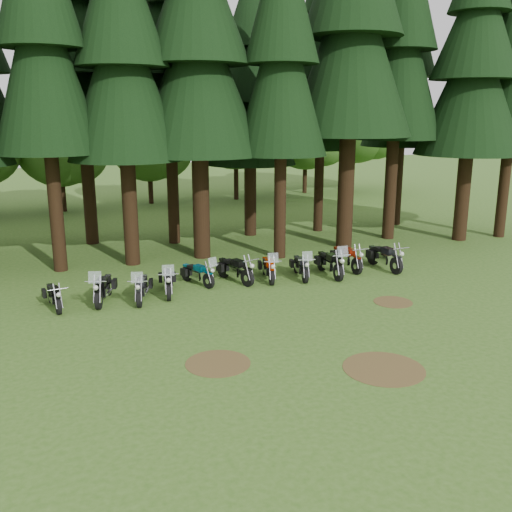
% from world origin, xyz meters
% --- Properties ---
extents(ground, '(120.00, 120.00, 0.00)m').
position_xyz_m(ground, '(0.00, 0.00, 0.00)').
color(ground, '#315718').
rests_on(ground, ground).
extents(pine_front_3, '(4.32, 4.32, 17.57)m').
position_xyz_m(pine_front_3, '(-6.29, 9.51, 10.52)').
color(pine_front_3, black).
rests_on(pine_front_3, ground).
extents(pine_front_4, '(4.95, 4.95, 16.33)m').
position_xyz_m(pine_front_4, '(-3.21, 9.40, 9.78)').
color(pine_front_4, black).
rests_on(pine_front_4, ground).
extents(pine_front_5, '(5.81, 5.81, 16.72)m').
position_xyz_m(pine_front_5, '(0.07, 9.44, 10.01)').
color(pine_front_5, black).
rests_on(pine_front_5, ground).
extents(pine_front_6, '(4.15, 4.15, 16.75)m').
position_xyz_m(pine_front_6, '(3.43, 8.02, 10.03)').
color(pine_front_6, black).
rests_on(pine_front_6, ground).
extents(pine_front_7, '(5.98, 5.98, 19.41)m').
position_xyz_m(pine_front_7, '(7.37, 8.76, 11.62)').
color(pine_front_7, black).
rests_on(pine_front_7, ground).
extents(pine_front_8, '(4.79, 4.79, 18.63)m').
position_xyz_m(pine_front_8, '(10.62, 9.61, 11.15)').
color(pine_front_8, black).
rests_on(pine_front_8, ground).
extents(pine_front_9, '(5.44, 5.44, 15.89)m').
position_xyz_m(pine_front_9, '(13.94, 7.83, 9.51)').
color(pine_front_9, black).
rests_on(pine_front_9, ground).
extents(pine_back_2, '(4.85, 4.85, 16.30)m').
position_xyz_m(pine_back_2, '(-4.38, 14.40, 9.76)').
color(pine_back_2, black).
rests_on(pine_back_2, ground).
extents(pine_back_3, '(4.35, 4.35, 16.20)m').
position_xyz_m(pine_back_3, '(-0.37, 12.94, 9.70)').
color(pine_back_3, black).
rests_on(pine_back_3, ground).
extents(pine_back_4, '(4.94, 4.94, 13.78)m').
position_xyz_m(pine_back_4, '(4.04, 13.25, 8.25)').
color(pine_back_4, black).
rests_on(pine_back_4, ground).
extents(pine_back_5, '(3.94, 3.94, 16.33)m').
position_xyz_m(pine_back_5, '(8.07, 12.86, 9.78)').
color(pine_back_5, black).
rests_on(pine_back_5, ground).
extents(pine_back_6, '(4.59, 4.59, 16.58)m').
position_xyz_m(pine_back_6, '(13.36, 12.79, 9.93)').
color(pine_back_6, black).
rests_on(pine_back_6, ground).
extents(decid_3, '(6.12, 5.95, 7.65)m').
position_xyz_m(decid_3, '(-4.71, 25.13, 4.51)').
color(decid_3, black).
rests_on(decid_3, ground).
extents(decid_4, '(5.93, 5.76, 7.41)m').
position_xyz_m(decid_4, '(1.58, 26.32, 4.37)').
color(decid_4, black).
rests_on(decid_4, ground).
extents(decid_5, '(8.45, 8.21, 10.56)m').
position_xyz_m(decid_5, '(8.29, 25.71, 6.23)').
color(decid_5, black).
rests_on(decid_5, ground).
extents(decid_6, '(7.06, 6.86, 8.82)m').
position_xyz_m(decid_6, '(14.85, 27.01, 5.20)').
color(decid_6, black).
rests_on(decid_6, ground).
extents(decid_7, '(8.44, 8.20, 10.55)m').
position_xyz_m(decid_7, '(19.46, 26.83, 6.22)').
color(decid_7, black).
rests_on(decid_7, ground).
extents(dirt_patch_0, '(1.80, 1.80, 0.01)m').
position_xyz_m(dirt_patch_0, '(-3.00, -2.00, 0.01)').
color(dirt_patch_0, '#4C3D1E').
rests_on(dirt_patch_0, ground).
extents(dirt_patch_1, '(1.40, 1.40, 0.01)m').
position_xyz_m(dirt_patch_1, '(4.50, 0.50, 0.01)').
color(dirt_patch_1, '#4C3D1E').
rests_on(dirt_patch_1, ground).
extents(dirt_patch_2, '(2.20, 2.20, 0.01)m').
position_xyz_m(dirt_patch_2, '(1.00, -4.00, 0.01)').
color(dirt_patch_2, '#4C3D1E').
rests_on(dirt_patch_2, ground).
extents(motorcycle_0, '(0.38, 2.00, 0.81)m').
position_xyz_m(motorcycle_0, '(-6.84, 4.44, 0.41)').
color(motorcycle_0, black).
rests_on(motorcycle_0, ground).
extents(motorcycle_1, '(1.06, 2.25, 1.45)m').
position_xyz_m(motorcycle_1, '(-5.15, 4.48, 0.48)').
color(motorcycle_1, black).
rests_on(motorcycle_1, ground).
extents(motorcycle_2, '(0.94, 2.14, 1.37)m').
position_xyz_m(motorcycle_2, '(-3.84, 4.11, 0.46)').
color(motorcycle_2, black).
rests_on(motorcycle_2, ground).
extents(motorcycle_3, '(0.73, 2.26, 1.42)m').
position_xyz_m(motorcycle_3, '(-2.79, 4.49, 0.48)').
color(motorcycle_3, black).
rests_on(motorcycle_3, ground).
extents(motorcycle_4, '(0.97, 2.00, 1.29)m').
position_xyz_m(motorcycle_4, '(-1.41, 5.25, 0.43)').
color(motorcycle_4, black).
rests_on(motorcycle_4, ground).
extents(motorcycle_5, '(0.79, 2.28, 0.95)m').
position_xyz_m(motorcycle_5, '(0.10, 5.06, 0.48)').
color(motorcycle_5, black).
rests_on(motorcycle_5, ground).
extents(motorcycle_6, '(0.78, 2.19, 1.38)m').
position_xyz_m(motorcycle_6, '(1.46, 4.80, 0.46)').
color(motorcycle_6, black).
rests_on(motorcycle_6, ground).
extents(motorcycle_7, '(0.76, 2.18, 1.37)m').
position_xyz_m(motorcycle_7, '(2.81, 4.54, 0.46)').
color(motorcycle_7, black).
rests_on(motorcycle_7, ground).
extents(motorcycle_8, '(0.55, 2.44, 1.53)m').
position_xyz_m(motorcycle_8, '(4.07, 4.36, 0.51)').
color(motorcycle_8, black).
rests_on(motorcycle_8, ground).
extents(motorcycle_9, '(0.34, 2.38, 0.97)m').
position_xyz_m(motorcycle_9, '(5.24, 4.96, 0.49)').
color(motorcycle_9, black).
rests_on(motorcycle_9, ground).
extents(motorcycle_10, '(0.35, 2.46, 1.00)m').
position_xyz_m(motorcycle_10, '(6.78, 4.39, 0.51)').
color(motorcycle_10, black).
rests_on(motorcycle_10, ground).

